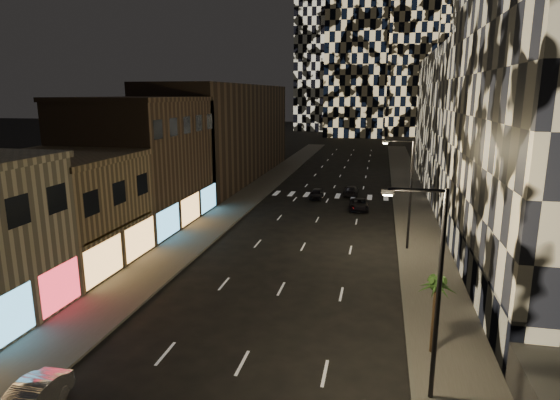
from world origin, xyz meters
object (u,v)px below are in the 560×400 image
at_px(streetlight_far, 408,187).
at_px(car_dark_oncoming, 351,191).
at_px(streetlight_near, 433,281).
at_px(car_dark_rightlane, 359,205).
at_px(car_dark_midlane, 317,194).
at_px(palm_tree, 437,290).

xyz_separation_m(streetlight_far, car_dark_oncoming, (-5.73, 20.68, -4.73)).
bearing_deg(streetlight_near, car_dark_rightlane, 97.49).
bearing_deg(car_dark_oncoming, car_dark_midlane, 34.63).
relative_size(streetlight_near, car_dark_rightlane, 2.04).
bearing_deg(palm_tree, car_dark_midlane, 107.04).
height_order(car_dark_rightlane, palm_tree, palm_tree).
bearing_deg(palm_tree, streetlight_far, 92.32).
bearing_deg(car_dark_oncoming, streetlight_near, 97.58).
bearing_deg(streetlight_near, car_dark_oncoming, 98.02).
bearing_deg(streetlight_far, car_dark_rightlane, 108.36).
bearing_deg(streetlight_far, car_dark_oncoming, 105.50).
distance_m(car_dark_oncoming, car_dark_rightlane, 7.68).
relative_size(car_dark_oncoming, palm_tree, 1.09).
height_order(car_dark_midlane, palm_tree, palm_tree).
bearing_deg(car_dark_midlane, streetlight_far, -60.60).
height_order(car_dark_oncoming, palm_tree, palm_tree).
xyz_separation_m(streetlight_far, car_dark_midlane, (-9.78, 17.83, -4.72)).
height_order(streetlight_near, streetlight_far, same).
bearing_deg(streetlight_near, palm_tree, 80.08).
xyz_separation_m(streetlight_near, palm_tree, (0.66, 3.76, -1.92)).
xyz_separation_m(streetlight_far, palm_tree, (0.66, -16.24, -1.92)).
bearing_deg(car_dark_oncoming, streetlight_far, 105.05).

